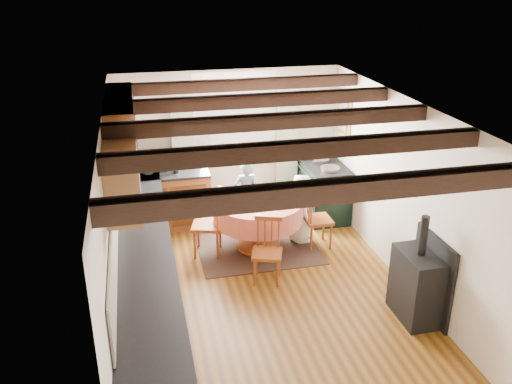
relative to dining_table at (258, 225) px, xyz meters
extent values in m
cube|color=brown|center=(-0.16, -1.35, -0.39)|extent=(3.60, 5.50, 0.00)
cube|color=white|center=(-0.16, -1.35, 2.01)|extent=(3.60, 5.50, 0.00)
cube|color=silver|center=(-0.16, 1.40, 0.81)|extent=(3.60, 0.00, 2.40)
cube|color=silver|center=(-0.16, -4.10, 0.81)|extent=(3.60, 0.00, 2.40)
cube|color=silver|center=(-1.96, -1.35, 0.81)|extent=(0.00, 5.50, 2.40)
cube|color=silver|center=(1.64, -1.35, 0.81)|extent=(0.00, 5.50, 2.40)
cube|color=black|center=(-0.16, -3.35, 1.92)|extent=(3.60, 0.16, 0.16)
cube|color=black|center=(-0.16, -2.35, 1.92)|extent=(3.60, 0.16, 0.16)
cube|color=black|center=(-0.16, -1.35, 1.92)|extent=(3.60, 0.16, 0.16)
cube|color=black|center=(-0.16, -0.35, 1.92)|extent=(3.60, 0.16, 0.16)
cube|color=black|center=(-0.16, 0.65, 1.92)|extent=(3.60, 0.16, 0.16)
cube|color=beige|center=(-1.94, -1.05, 0.81)|extent=(0.02, 4.50, 0.55)
cube|color=beige|center=(-1.16, 1.38, 0.81)|extent=(1.40, 0.02, 0.55)
cube|color=brown|center=(-1.66, -1.35, 0.05)|extent=(0.60, 5.30, 0.88)
cube|color=brown|center=(-1.21, 1.10, 0.05)|extent=(1.30, 0.60, 0.88)
cube|color=black|center=(-1.64, -1.35, 0.51)|extent=(0.64, 5.30, 0.04)
cube|color=black|center=(-1.21, 1.08, 0.51)|extent=(1.30, 0.64, 0.04)
cube|color=brown|center=(-1.79, -0.15, 1.56)|extent=(0.34, 1.80, 0.90)
cube|color=brown|center=(-1.79, -1.65, 1.51)|extent=(0.34, 0.90, 0.70)
cube|color=white|center=(-0.06, 1.39, 1.21)|extent=(1.34, 0.03, 1.54)
cube|color=white|center=(-0.06, 1.39, 1.21)|extent=(1.20, 0.01, 1.40)
cube|color=#B7C2A9|center=(-0.91, 1.30, 0.71)|extent=(0.35, 0.10, 2.10)
cube|color=#B7C2A9|center=(0.79, 1.30, 0.71)|extent=(0.35, 0.10, 2.10)
cylinder|color=black|center=(-0.06, 1.30, 1.81)|extent=(2.00, 0.03, 0.03)
cube|color=gold|center=(1.61, 0.95, 1.31)|extent=(0.04, 0.50, 0.60)
cylinder|color=silver|center=(0.89, 1.37, 1.31)|extent=(0.30, 0.02, 0.30)
cube|color=#42251C|center=(0.00, 0.00, -0.38)|extent=(1.75, 1.36, 0.01)
imported|color=#41606D|center=(0.00, 0.80, 0.16)|extent=(0.40, 0.26, 1.09)
imported|color=white|center=(0.68, 0.11, 0.14)|extent=(0.35, 0.53, 1.06)
imported|color=silver|center=(-0.19, -0.03, 0.41)|extent=(0.24, 0.24, 0.05)
imported|color=silver|center=(0.31, -0.03, 0.42)|extent=(0.24, 0.24, 0.06)
imported|color=silver|center=(0.25, -0.25, 0.44)|extent=(0.14, 0.14, 0.09)
cylinder|color=#262628|center=(-1.49, 1.08, 0.66)|extent=(0.15, 0.15, 0.25)
cylinder|color=#262628|center=(-1.24, 1.17, 0.64)|extent=(0.19, 0.19, 0.21)
cylinder|color=#262628|center=(-1.06, 1.00, 0.66)|extent=(0.09, 0.09, 0.26)
camera|label=1|loc=(-1.60, -6.85, 3.48)|focal=37.83mm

